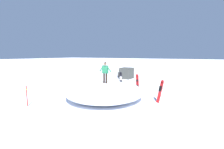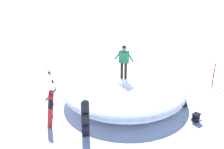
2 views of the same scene
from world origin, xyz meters
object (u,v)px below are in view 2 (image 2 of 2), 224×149
snowboarder_standing (124,59)px  snowboard_tertiary_upright (85,118)px  snowboard_secondary_upright (51,76)px  backpack_near (183,104)px  backpack_far (196,118)px  snowboard_primary_upright (51,108)px  trail_marker_pole (214,75)px

snowboarder_standing → snowboard_tertiary_upright: bearing=-172.3°
snowboard_secondary_upright → backpack_near: size_ratio=2.58×
snowboard_secondary_upright → backpack_far: (0.97, -7.60, -0.63)m
snowboard_tertiary_upright → backpack_far: 4.72m
snowboard_secondary_upright → backpack_near: snowboard_secondary_upright is taller
snowboard_tertiary_upright → snowboard_secondary_upright: bearing=60.8°
snowboard_primary_upright → snowboard_tertiary_upright: (0.09, -1.72, 0.06)m
snowboard_secondary_upright → snowboard_primary_upright: bearing=-133.4°
trail_marker_pole → snowboard_tertiary_upright: bearing=159.3°
backpack_near → backpack_far: (-0.98, -0.86, 0.01)m
snowboard_primary_upright → backpack_near: (4.52, -4.01, -0.62)m
snowboard_secondary_upright → backpack_far: 7.68m
snowboard_secondary_upright → backpack_far: snowboard_secondary_upright is taller
snowboard_primary_upright → snowboard_tertiary_upright: bearing=-87.1°
snowboard_secondary_upright → trail_marker_pole: size_ratio=1.15×
snowboarder_standing → snowboard_secondary_upright: size_ratio=1.02×
snowboard_primary_upright → trail_marker_pole: size_ratio=1.13×
snowboard_secondary_upright → backpack_near: bearing=-73.9°
snowboard_primary_upright → snowboard_secondary_upright: bearing=46.6°
snowboard_secondary_upright → snowboard_tertiary_upright: bearing=-119.2°
snowboarder_standing → trail_marker_pole: bearing=-39.1°
snowboarder_standing → snowboard_primary_upright: size_ratio=1.04×
snowboarder_standing → backpack_far: 4.13m
backpack_far → backpack_near: bearing=41.3°
snowboard_secondary_upright → backpack_near: 7.04m
backpack_near → backpack_far: size_ratio=1.03×
backpack_far → snowboard_secondary_upright: bearing=97.3°
snowboard_secondary_upright → trail_marker_pole: 9.10m
backpack_far → trail_marker_pole: size_ratio=0.44×
trail_marker_pole → snowboard_primary_upright: bearing=149.4°
snowboarder_standing → snowboard_primary_upright: bearing=161.4°
backpack_near → trail_marker_pole: 3.47m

